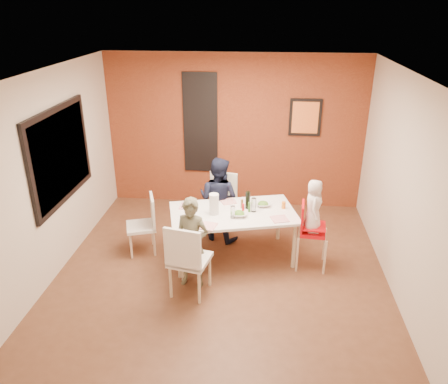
# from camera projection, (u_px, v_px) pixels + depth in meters

# --- Properties ---
(ground) EXTENTS (4.50, 4.50, 0.00)m
(ground) POSITION_uv_depth(u_px,v_px,m) (222.00, 269.00, 6.15)
(ground) COLOR brown
(ground) RESTS_ON ground
(ceiling) EXTENTS (4.50, 4.50, 0.02)m
(ceiling) POSITION_uv_depth(u_px,v_px,m) (222.00, 72.00, 5.07)
(ceiling) COLOR white
(ceiling) RESTS_ON wall_back
(wall_back) EXTENTS (4.50, 0.02, 2.70)m
(wall_back) POSITION_uv_depth(u_px,v_px,m) (235.00, 132.00, 7.66)
(wall_back) COLOR beige
(wall_back) RESTS_ON ground
(wall_front) EXTENTS (4.50, 0.02, 2.70)m
(wall_front) POSITION_uv_depth(u_px,v_px,m) (194.00, 283.00, 3.56)
(wall_front) COLOR beige
(wall_front) RESTS_ON ground
(wall_left) EXTENTS (0.02, 4.50, 2.70)m
(wall_left) POSITION_uv_depth(u_px,v_px,m) (54.00, 174.00, 5.81)
(wall_left) COLOR beige
(wall_left) RESTS_ON ground
(wall_right) EXTENTS (0.02, 4.50, 2.70)m
(wall_right) POSITION_uv_depth(u_px,v_px,m) (402.00, 187.00, 5.41)
(wall_right) COLOR beige
(wall_right) RESTS_ON ground
(brick_accent_wall) EXTENTS (4.50, 0.02, 2.70)m
(brick_accent_wall) POSITION_uv_depth(u_px,v_px,m) (235.00, 132.00, 7.64)
(brick_accent_wall) COLOR maroon
(brick_accent_wall) RESTS_ON ground
(picture_window_frame) EXTENTS (0.05, 1.70, 1.30)m
(picture_window_frame) POSITION_uv_depth(u_px,v_px,m) (60.00, 155.00, 5.91)
(picture_window_frame) COLOR black
(picture_window_frame) RESTS_ON wall_left
(picture_window_pane) EXTENTS (0.02, 1.55, 1.15)m
(picture_window_pane) POSITION_uv_depth(u_px,v_px,m) (62.00, 155.00, 5.91)
(picture_window_pane) COLOR black
(picture_window_pane) RESTS_ON wall_left
(glassblock_strip) EXTENTS (0.55, 0.03, 1.70)m
(glassblock_strip) POSITION_uv_depth(u_px,v_px,m) (200.00, 123.00, 7.62)
(glassblock_strip) COLOR silver
(glassblock_strip) RESTS_ON wall_back
(glassblock_surround) EXTENTS (0.60, 0.03, 1.76)m
(glassblock_surround) POSITION_uv_depth(u_px,v_px,m) (200.00, 123.00, 7.62)
(glassblock_surround) COLOR black
(glassblock_surround) RESTS_ON wall_back
(art_print_frame) EXTENTS (0.54, 0.03, 0.64)m
(art_print_frame) POSITION_uv_depth(u_px,v_px,m) (305.00, 117.00, 7.40)
(art_print_frame) COLOR black
(art_print_frame) RESTS_ON wall_back
(art_print_canvas) EXTENTS (0.44, 0.01, 0.54)m
(art_print_canvas) POSITION_uv_depth(u_px,v_px,m) (305.00, 118.00, 7.38)
(art_print_canvas) COLOR orange
(art_print_canvas) RESTS_ON wall_back
(dining_table) EXTENTS (1.93, 1.38, 0.73)m
(dining_table) POSITION_uv_depth(u_px,v_px,m) (233.00, 216.00, 6.18)
(dining_table) COLOR white
(dining_table) RESTS_ON ground
(chair_near) EXTENTS (0.56, 0.56, 1.01)m
(chair_near) POSITION_uv_depth(u_px,v_px,m) (187.00, 257.00, 5.37)
(chair_near) COLOR white
(chair_near) RESTS_ON ground
(chair_far) EXTENTS (0.54, 0.54, 0.97)m
(chair_far) POSITION_uv_depth(u_px,v_px,m) (221.00, 200.00, 6.97)
(chair_far) COLOR white
(chair_far) RESTS_ON ground
(chair_left) EXTENTS (0.52, 0.52, 0.89)m
(chair_left) POSITION_uv_depth(u_px,v_px,m) (146.00, 221.00, 6.40)
(chair_left) COLOR silver
(chair_left) RESTS_ON ground
(high_chair) EXTENTS (0.44, 0.44, 0.96)m
(high_chair) POSITION_uv_depth(u_px,v_px,m) (310.00, 229.00, 6.01)
(high_chair) COLOR red
(high_chair) RESTS_ON ground
(child_near) EXTENTS (0.50, 0.38, 1.24)m
(child_near) POSITION_uv_depth(u_px,v_px,m) (192.00, 243.00, 5.57)
(child_near) COLOR brown
(child_near) RESTS_ON ground
(child_far) EXTENTS (0.79, 0.71, 1.34)m
(child_far) POSITION_uv_depth(u_px,v_px,m) (218.00, 199.00, 6.70)
(child_far) COLOR black
(child_far) RESTS_ON ground
(toddler) EXTENTS (0.26, 0.38, 0.74)m
(toddler) POSITION_uv_depth(u_px,v_px,m) (314.00, 206.00, 5.86)
(toddler) COLOR white
(toddler) RESTS_ON high_chair
(plate_near_left) EXTENTS (0.27, 0.27, 0.01)m
(plate_near_left) POSITION_uv_depth(u_px,v_px,m) (207.00, 226.00, 5.77)
(plate_near_left) COLOR white
(plate_near_left) RESTS_ON dining_table
(plate_far_mid) EXTENTS (0.28, 0.28, 0.01)m
(plate_far_mid) POSITION_uv_depth(u_px,v_px,m) (228.00, 202.00, 6.47)
(plate_far_mid) COLOR white
(plate_far_mid) RESTS_ON dining_table
(plate_near_right) EXTENTS (0.27, 0.27, 0.01)m
(plate_near_right) POSITION_uv_depth(u_px,v_px,m) (280.00, 219.00, 5.95)
(plate_near_right) COLOR white
(plate_near_right) RESTS_ON dining_table
(plate_far_left) EXTENTS (0.24, 0.24, 0.01)m
(plate_far_left) POSITION_uv_depth(u_px,v_px,m) (188.00, 206.00, 6.33)
(plate_far_left) COLOR white
(plate_far_left) RESTS_ON dining_table
(salad_bowl_a) EXTENTS (0.24, 0.24, 0.06)m
(salad_bowl_a) POSITION_uv_depth(u_px,v_px,m) (239.00, 214.00, 6.05)
(salad_bowl_a) COLOR white
(salad_bowl_a) RESTS_ON dining_table
(salad_bowl_b) EXTENTS (0.25, 0.25, 0.05)m
(salad_bowl_b) POSITION_uv_depth(u_px,v_px,m) (263.00, 204.00, 6.34)
(salad_bowl_b) COLOR silver
(salad_bowl_b) RESTS_ON dining_table
(wine_bottle) EXTENTS (0.07, 0.07, 0.26)m
(wine_bottle) POSITION_uv_depth(u_px,v_px,m) (248.00, 200.00, 6.22)
(wine_bottle) COLOR black
(wine_bottle) RESTS_ON dining_table
(wine_glass_a) EXTENTS (0.06, 0.06, 0.18)m
(wine_glass_a) POSITION_uv_depth(u_px,v_px,m) (233.00, 212.00, 5.95)
(wine_glass_a) COLOR silver
(wine_glass_a) RESTS_ON dining_table
(wine_glass_b) EXTENTS (0.07, 0.07, 0.20)m
(wine_glass_b) POSITION_uv_depth(u_px,v_px,m) (254.00, 205.00, 6.14)
(wine_glass_b) COLOR silver
(wine_glass_b) RESTS_ON dining_table
(paper_towel_roll) EXTENTS (0.13, 0.13, 0.30)m
(paper_towel_roll) POSITION_uv_depth(u_px,v_px,m) (214.00, 204.00, 6.05)
(paper_towel_roll) COLOR white
(paper_towel_roll) RESTS_ON dining_table
(condiment_red) EXTENTS (0.04, 0.04, 0.14)m
(condiment_red) POSITION_uv_depth(u_px,v_px,m) (243.00, 208.00, 6.11)
(condiment_red) COLOR red
(condiment_red) RESTS_ON dining_table
(condiment_green) EXTENTS (0.04, 0.04, 0.14)m
(condiment_green) POSITION_uv_depth(u_px,v_px,m) (249.00, 207.00, 6.14)
(condiment_green) COLOR #377326
(condiment_green) RESTS_ON dining_table
(condiment_brown) EXTENTS (0.04, 0.04, 0.14)m
(condiment_brown) POSITION_uv_depth(u_px,v_px,m) (242.00, 204.00, 6.23)
(condiment_brown) COLOR brown
(condiment_brown) RESTS_ON dining_table
(sippy_cup) EXTENTS (0.06, 0.06, 0.10)m
(sippy_cup) POSITION_uv_depth(u_px,v_px,m) (284.00, 205.00, 6.25)
(sippy_cup) COLOR orange
(sippy_cup) RESTS_ON dining_table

